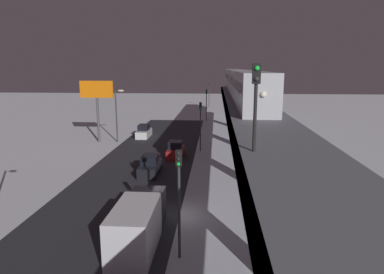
{
  "coord_description": "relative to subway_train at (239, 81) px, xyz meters",
  "views": [
    {
      "loc": [
        -3.13,
        23.6,
        10.8
      ],
      "look_at": [
        -0.25,
        -17.26,
        2.48
      ],
      "focal_mm": 32.28,
      "sensor_mm": 36.0,
      "label": 1
    }
  ],
  "objects": [
    {
      "name": "traffic_light_far",
      "position": [
        5.39,
        -16.59,
        -4.56
      ],
      "size": [
        0.32,
        0.44,
        6.4
      ],
      "color": "#2D2D2D",
      "rests_on": "ground_plane"
    },
    {
      "name": "street_lamp_far",
      "position": [
        17.57,
        4.51,
        -3.94
      ],
      "size": [
        1.35,
        0.44,
        7.65
      ],
      "color": "#38383D",
      "rests_on": "ground_plane"
    },
    {
      "name": "box_truck",
      "position": [
        8.09,
        33.53,
        -7.41
      ],
      "size": [
        2.4,
        7.4,
        2.8
      ],
      "color": "black",
      "rests_on": "ground_plane"
    },
    {
      "name": "commercial_billboard",
      "position": [
        20.49,
        4.61,
        -1.93
      ],
      "size": [
        4.8,
        0.36,
        8.9
      ],
      "color": "#4C4C51",
      "rests_on": "ground_plane"
    },
    {
      "name": "elevated_railway",
      "position": [
        0.09,
        29.51,
        -2.72
      ],
      "size": [
        5.0,
        93.51,
        6.97
      ],
      "color": "slate",
      "rests_on": "ground_plane"
    },
    {
      "name": "subway_train",
      "position": [
        0.0,
        0.0,
        0.0
      ],
      "size": [
        2.94,
        55.47,
        3.4
      ],
      "color": "#B7BABF",
      "rests_on": "elevated_railway"
    },
    {
      "name": "sedan_black",
      "position": [
        10.09,
        19.34,
        -7.96
      ],
      "size": [
        1.8,
        4.63,
        1.97
      ],
      "rotation": [
        0.0,
        0.0,
        3.14
      ],
      "color": "black",
      "rests_on": "ground_plane"
    },
    {
      "name": "rail_signal",
      "position": [
        1.63,
        37.44,
        0.95
      ],
      "size": [
        0.36,
        0.41,
        4.0
      ],
      "color": "black",
      "rests_on": "elevated_railway"
    },
    {
      "name": "avenue_asphalt",
      "position": [
        11.49,
        29.51,
        -8.75
      ],
      "size": [
        11.0,
        93.51,
        0.01
      ],
      "primitive_type": "cube",
      "color": "#28282D",
      "rests_on": "ground_plane"
    },
    {
      "name": "traffic_light_near",
      "position": [
        5.39,
        35.04,
        -4.56
      ],
      "size": [
        0.32,
        0.44,
        6.4
      ],
      "color": "#2D2D2D",
      "rests_on": "ground_plane"
    },
    {
      "name": "traffic_light_distant",
      "position": [
        5.39,
        -42.4,
        -4.56
      ],
      "size": [
        0.32,
        0.44,
        6.4
      ],
      "color": "#2D2D2D",
      "rests_on": "ground_plane"
    },
    {
      "name": "sedan_white",
      "position": [
        14.69,
        0.49,
        -7.96
      ],
      "size": [
        1.8,
        4.53,
        1.97
      ],
      "color": "silver",
      "rests_on": "ground_plane"
    },
    {
      "name": "sedan_red",
      "position": [
        8.29,
        12.47,
        -7.97
      ],
      "size": [
        1.91,
        4.12,
        1.97
      ],
      "rotation": [
        0.0,
        0.0,
        3.14
      ],
      "color": "#A51E1E",
      "rests_on": "ground_plane"
    },
    {
      "name": "ground_plane",
      "position": [
        6.53,
        29.51,
        -8.75
      ],
      "size": [
        240.0,
        240.0,
        0.0
      ],
      "primitive_type": "plane",
      "color": "silver"
    },
    {
      "name": "traffic_light_mid",
      "position": [
        5.39,
        9.23,
        -4.56
      ],
      "size": [
        0.32,
        0.44,
        6.4
      ],
      "color": "#2D2D2D",
      "rests_on": "ground_plane"
    }
  ]
}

